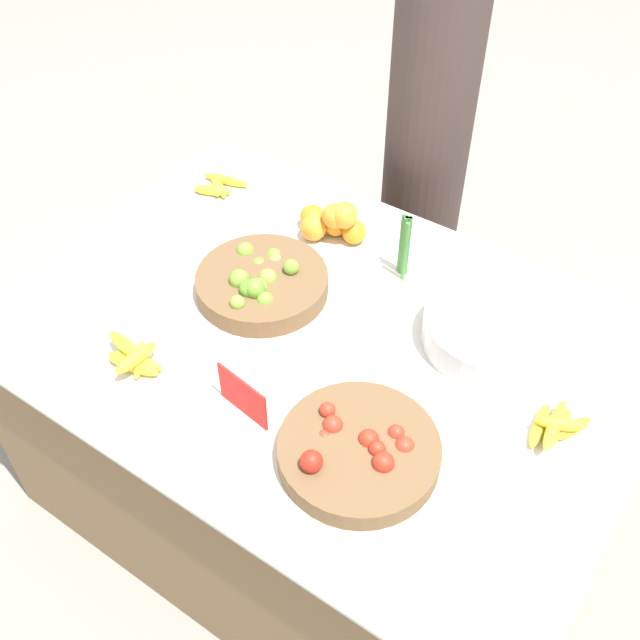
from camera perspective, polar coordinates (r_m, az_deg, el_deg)
ground_plane at (r=2.59m, az=0.00°, el=-13.11°), size 12.00×12.00×0.00m
market_table at (r=2.27m, az=0.00°, el=-7.88°), size 1.67×1.18×0.78m
lime_bowl at (r=2.07m, az=-4.48°, el=2.86°), size 0.37×0.37×0.10m
tomato_basket at (r=1.70m, az=2.97°, el=-9.91°), size 0.37×0.37×0.10m
orange_pile at (r=2.24m, az=1.09°, el=7.51°), size 0.22×0.16×0.14m
metal_bowl at (r=1.97m, az=12.89°, el=-0.76°), size 0.35×0.35×0.09m
price_sign at (r=1.76m, az=-5.87°, el=-5.84°), size 0.16×0.03×0.12m
veg_bundle at (r=2.09m, az=6.47°, el=5.60°), size 0.04×0.04×0.20m
banana_bunch_middle_left at (r=1.93m, az=-14.04°, el=-2.87°), size 0.18×0.14×0.06m
banana_bunch_front_right at (r=2.48m, az=-7.75°, el=10.16°), size 0.16×0.15×0.03m
banana_bunch_middle_right at (r=1.82m, az=17.56°, el=-7.70°), size 0.13×0.17×0.06m
vendor_person at (r=2.64m, az=8.07°, el=12.26°), size 0.29×0.29×1.68m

